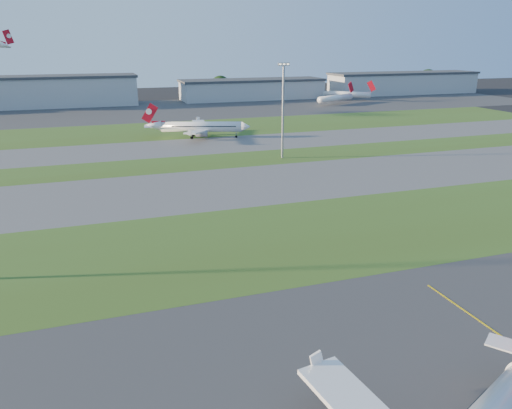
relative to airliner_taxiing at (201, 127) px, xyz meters
name	(u,v)px	position (x,y,z in m)	size (l,w,h in m)	color
grass_strip_a	(321,233)	(-0.30, -93.86, -3.67)	(300.00, 34.00, 0.01)	#3A521B
taxiway_a	(258,184)	(-0.30, -60.86, -3.67)	(300.00, 32.00, 0.01)	#515154
grass_strip_b	(229,160)	(-0.30, -35.86, -3.67)	(300.00, 18.00, 0.01)	#3A521B
taxiway_b	(210,145)	(-0.30, -13.86, -3.67)	(300.00, 26.00, 0.01)	#515154
grass_strip_c	(189,129)	(-0.30, 19.14, -3.67)	(300.00, 40.00, 0.01)	#3A521B
apron_far	(164,110)	(-0.30, 79.14, -3.67)	(400.00, 80.00, 0.01)	#333335
airliner_taxiing	(201,127)	(0.00, 0.00, 0.00)	(32.49, 27.39, 10.47)	white
mini_jet_near	(336,98)	(88.14, 71.77, -0.40)	(26.67, 13.84, 9.48)	white
mini_jet_far	(347,94)	(103.34, 87.05, -0.40)	(24.53, 17.66, 9.48)	white
light_mast_centre	(283,105)	(14.70, -37.86, 11.14)	(3.20, 0.70, 25.80)	gray
hangar_west	(64,91)	(-45.30, 109.14, 3.96)	(71.40, 23.00, 15.20)	#A7AAAF
hangar_east	(252,89)	(54.70, 109.14, 1.96)	(81.60, 23.00, 11.20)	#A7AAAF
hangar_far_east	(403,83)	(154.70, 109.14, 2.96)	(96.90, 23.00, 13.20)	#A7AAAF
tree_mid_west	(115,91)	(-20.30, 120.14, 2.16)	(9.90, 9.90, 10.80)	black
tree_mid_east	(220,86)	(39.70, 123.14, 3.13)	(11.55, 11.55, 12.60)	black
tree_east	(337,84)	(114.70, 121.14, 2.48)	(10.45, 10.45, 11.40)	black
tree_far_east	(428,79)	(184.70, 125.14, 3.79)	(12.65, 12.65, 13.80)	black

